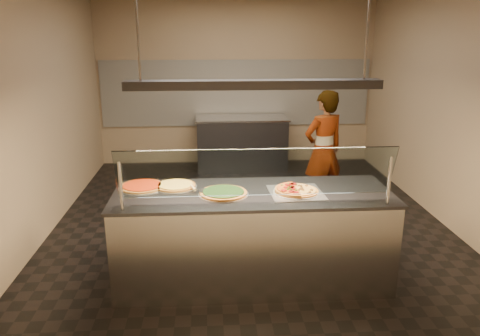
{
  "coord_description": "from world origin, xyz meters",
  "views": [
    {
      "loc": [
        -0.5,
        -5.6,
        2.43
      ],
      "look_at": [
        -0.19,
        -0.89,
        1.02
      ],
      "focal_mm": 35.0,
      "sensor_mm": 36.0,
      "label": 1
    }
  ],
  "objects": [
    {
      "name": "wall_right",
      "position": [
        2.51,
        0.0,
        1.5
      ],
      "size": [
        0.02,
        6.0,
        3.0
      ],
      "primitive_type": "cube",
      "color": "#9A8463",
      "rests_on": "ground"
    },
    {
      "name": "half_pizza_sausage",
      "position": [
        0.41,
        -1.45,
        0.96
      ],
      "size": [
        0.22,
        0.42,
        0.04
      ],
      "color": "brown",
      "rests_on": "perforated_tray"
    },
    {
      "name": "wall_front",
      "position": [
        0.0,
        -3.01,
        1.5
      ],
      "size": [
        5.0,
        0.02,
        3.0
      ],
      "primitive_type": "cube",
      "color": "#9A8463",
      "rests_on": "ground"
    },
    {
      "name": "worker",
      "position": [
        1.05,
        0.5,
        0.83
      ],
      "size": [
        0.71,
        0.6,
        1.66
      ],
      "primitive_type": "imported",
      "rotation": [
        0.0,
        0.0,
        3.53
      ],
      "color": "#313038",
      "rests_on": "ground"
    },
    {
      "name": "serving_counter",
      "position": [
        -0.1,
        -1.41,
        0.47
      ],
      "size": [
        2.66,
        0.94,
        0.93
      ],
      "color": "#B7B7BC",
      "rests_on": "ground"
    },
    {
      "name": "perforated_tray",
      "position": [
        0.31,
        -1.45,
        0.94
      ],
      "size": [
        0.52,
        0.52,
        0.01
      ],
      "color": "silver",
      "rests_on": "serving_counter"
    },
    {
      "name": "ground",
      "position": [
        0.0,
        0.0,
        -0.01
      ],
      "size": [
        5.0,
        6.0,
        0.02
      ],
      "primitive_type": "cube",
      "color": "black",
      "rests_on": "ground"
    },
    {
      "name": "wall_back",
      "position": [
        0.0,
        3.01,
        1.5
      ],
      "size": [
        5.0,
        0.02,
        3.0
      ],
      "primitive_type": "cube",
      "color": "#9A8463",
      "rests_on": "ground"
    },
    {
      "name": "pizza_tomato",
      "position": [
        -1.18,
        -1.19,
        0.94
      ],
      "size": [
        0.46,
        0.46,
        0.03
      ],
      "color": "silver",
      "rests_on": "serving_counter"
    },
    {
      "name": "tile_band",
      "position": [
        0.0,
        2.98,
        1.3
      ],
      "size": [
        4.9,
        0.02,
        1.2
      ],
      "primitive_type": "cube",
      "color": "silver",
      "rests_on": "wall_back"
    },
    {
      "name": "pizza_spinach",
      "position": [
        -0.38,
        -1.45,
        0.95
      ],
      "size": [
        0.48,
        0.48,
        0.03
      ],
      "color": "silver",
      "rests_on": "serving_counter"
    },
    {
      "name": "sneeze_guard",
      "position": [
        -0.1,
        -1.75,
        1.23
      ],
      "size": [
        2.42,
        0.18,
        0.54
      ],
      "color": "#B7B7BC",
      "rests_on": "serving_counter"
    },
    {
      "name": "half_pizza_pepperoni",
      "position": [
        0.21,
        -1.45,
        0.96
      ],
      "size": [
        0.23,
        0.42,
        0.05
      ],
      "color": "brown",
      "rests_on": "perforated_tray"
    },
    {
      "name": "pizza_spatula",
      "position": [
        -0.62,
        -1.35,
        0.96
      ],
      "size": [
        0.23,
        0.22,
        0.02
      ],
      "color": "#B7B7BC",
      "rests_on": "pizza_spinach"
    },
    {
      "name": "prep_table",
      "position": [
        0.07,
        2.55,
        0.47
      ],
      "size": [
        1.62,
        0.74,
        0.93
      ],
      "color": "#36363B",
      "rests_on": "ground"
    },
    {
      "name": "lamp_rod_right",
      "position": [
        0.9,
        -1.41,
        2.5
      ],
      "size": [
        0.02,
        0.02,
        1.01
      ],
      "primitive_type": "cylinder",
      "color": "#B7B7BC",
      "rests_on": "ceiling"
    },
    {
      "name": "lamp_rod_left",
      "position": [
        -1.1,
        -1.41,
        2.5
      ],
      "size": [
        0.02,
        0.02,
        1.01
      ],
      "primitive_type": "cylinder",
      "color": "#B7B7BC",
      "rests_on": "ceiling"
    },
    {
      "name": "heat_lamp_housing",
      "position": [
        -0.1,
        -1.41,
        1.95
      ],
      "size": [
        2.3,
        0.18,
        0.08
      ],
      "primitive_type": "cube",
      "color": "#36363B",
      "rests_on": "ceiling"
    },
    {
      "name": "wall_left",
      "position": [
        -2.51,
        0.0,
        1.5
      ],
      "size": [
        0.02,
        6.0,
        3.0
      ],
      "primitive_type": "cube",
      "color": "#9A8463",
      "rests_on": "ground"
    },
    {
      "name": "pizza_cheese",
      "position": [
        -0.85,
        -1.19,
        0.94
      ],
      "size": [
        0.42,
        0.42,
        0.03
      ],
      "color": "silver",
      "rests_on": "serving_counter"
    }
  ]
}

